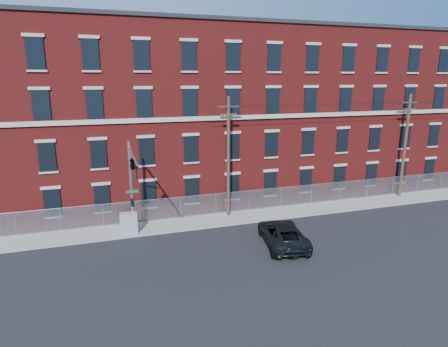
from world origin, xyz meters
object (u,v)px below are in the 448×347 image
utility_pole_near (228,155)px  utility_cabinet (129,223)px  pickup_truck (283,234)px  traffic_signal_mast (132,171)px

utility_pole_near → utility_cabinet: bearing=-170.5°
utility_pole_near → pickup_truck: (1.90, -6.54, -4.53)m
utility_pole_near → utility_cabinet: utility_pole_near is taller
traffic_signal_mast → pickup_truck: (9.90, -3.12, -4.58)m
utility_pole_near → utility_cabinet: size_ratio=6.26×
traffic_signal_mast → utility_pole_near: (8.00, 3.42, -0.05)m
utility_pole_near → utility_cabinet: (-8.36, -1.40, -4.42)m
traffic_signal_mast → pickup_truck: size_ratio=1.20×
traffic_signal_mast → pickup_truck: 11.35m
utility_cabinet → pickup_truck: bearing=-22.0°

